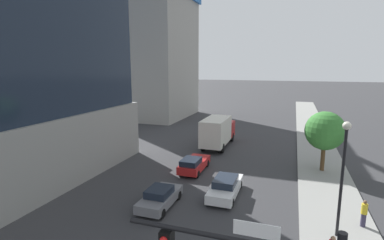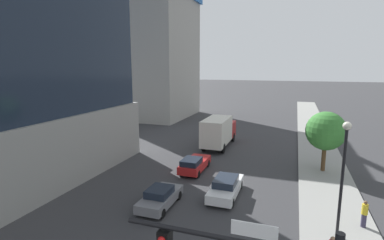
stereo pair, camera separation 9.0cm
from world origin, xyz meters
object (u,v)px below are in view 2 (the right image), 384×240
object	(u,v)px
construction_building	(153,43)
street_lamp	(344,164)
street_tree	(326,131)
box_truck	(218,131)
car_white	(226,187)
pedestrian_yellow_shirt	(364,214)
car_gray	(160,197)
car_red	(194,164)

from	to	relation	value
construction_building	street_lamp	size ratio (longest dim) A/B	5.05
street_tree	box_truck	size ratio (longest dim) A/B	0.68
street_lamp	box_truck	xyz separation A→B (m)	(-10.76, 16.04, -2.34)
car_white	street_lamp	bearing A→B (deg)	-25.38
street_lamp	car_white	xyz separation A→B (m)	(-6.97, 3.31, -3.57)
construction_building	car_white	world-z (taller)	construction_building
street_tree	pedestrian_yellow_shirt	xyz separation A→B (m)	(1.45, -9.48, -2.78)
construction_building	street_tree	world-z (taller)	construction_building
construction_building	street_lamp	world-z (taller)	construction_building
car_gray	box_truck	distance (m)	15.88
street_tree	car_gray	bearing A→B (deg)	-135.17
construction_building	car_red	size ratio (longest dim) A/B	7.33
car_white	box_truck	xyz separation A→B (m)	(-3.79, 12.74, 1.23)
car_red	pedestrian_yellow_shirt	distance (m)	13.61
street_lamp	car_gray	size ratio (longest dim) A/B	1.56
street_lamp	pedestrian_yellow_shirt	size ratio (longest dim) A/B	3.98
construction_building	car_gray	bearing A→B (deg)	-63.01
construction_building	box_truck	world-z (taller)	construction_building
car_gray	box_truck	size ratio (longest dim) A/B	0.52
car_red	car_gray	xyz separation A→B (m)	(-0.00, -7.10, -0.04)
street_tree	box_truck	distance (m)	12.11
street_tree	car_red	size ratio (longest dim) A/B	1.21
car_red	pedestrian_yellow_shirt	bearing A→B (deg)	-25.10
car_white	car_gray	size ratio (longest dim) A/B	1.17
construction_building	car_red	xyz separation A→B (m)	(16.93, -26.13, -12.73)
car_red	pedestrian_yellow_shirt	size ratio (longest dim) A/B	2.74
street_tree	pedestrian_yellow_shirt	distance (m)	9.99
street_lamp	car_gray	world-z (taller)	street_lamp
street_tree	car_white	bearing A→B (deg)	-132.52
car_gray	pedestrian_yellow_shirt	distance (m)	12.40
pedestrian_yellow_shirt	construction_building	bearing A→B (deg)	132.51
street_tree	box_truck	bearing A→B (deg)	155.23
street_lamp	pedestrian_yellow_shirt	world-z (taller)	street_lamp
construction_building	car_gray	distance (m)	39.42
car_gray	car_white	bearing A→B (deg)	39.17
street_lamp	pedestrian_yellow_shirt	bearing A→B (deg)	44.74
car_white	pedestrian_yellow_shirt	world-z (taller)	pedestrian_yellow_shirt
construction_building	car_gray	world-z (taller)	construction_building
street_lamp	street_tree	distance (m)	11.04
car_gray	car_red	bearing A→B (deg)	90.00
street_lamp	construction_building	bearing A→B (deg)	129.62
car_white	car_red	bearing A→B (deg)	133.38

